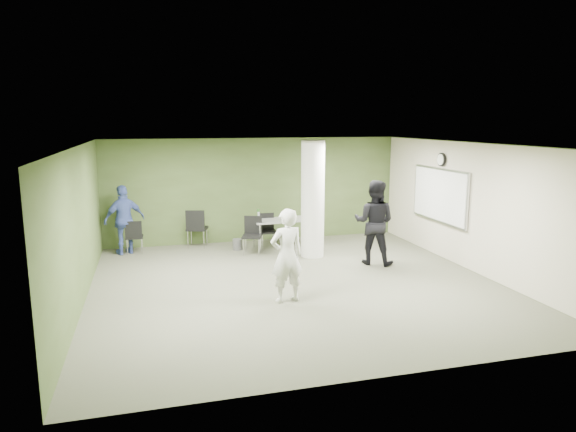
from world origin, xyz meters
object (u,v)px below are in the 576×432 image
object	(u,v)px
chair_back_left	(134,234)
man_black	(374,222)
folding_table	(282,221)
man_blue	(124,220)
woman_white	(287,256)

from	to	relation	value
chair_back_left	man_black	world-z (taller)	man_black
folding_table	man_blue	distance (m)	3.93
folding_table	chair_back_left	bearing A→B (deg)	170.22
man_blue	folding_table	bearing A→B (deg)	151.47
man_black	woman_white	bearing A→B (deg)	71.54
chair_back_left	man_blue	world-z (taller)	man_blue
chair_back_left	folding_table	bearing A→B (deg)	176.35
folding_table	man_blue	world-z (taller)	man_blue
folding_table	chair_back_left	world-z (taller)	folding_table
woman_white	folding_table	bearing A→B (deg)	-113.10
chair_back_left	woman_white	xyz separation A→B (m)	(2.76, -4.29, 0.38)
chair_back_left	woman_white	bearing A→B (deg)	124.24
woman_white	man_black	distance (m)	3.22
man_black	man_blue	size ratio (longest dim) A/B	1.13
folding_table	man_black	xyz separation A→B (m)	(1.65, -2.04, 0.27)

